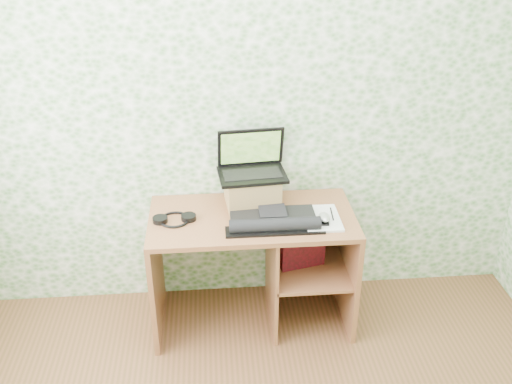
{
  "coord_description": "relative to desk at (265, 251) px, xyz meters",
  "views": [
    {
      "loc": [
        -0.22,
        -1.41,
        2.43
      ],
      "look_at": [
        0.02,
        1.39,
        0.93
      ],
      "focal_mm": 40.0,
      "sensor_mm": 36.0,
      "label": 1
    }
  ],
  "objects": [
    {
      "name": "red_box",
      "position": [
        0.22,
        -0.03,
        0.07
      ],
      "size": [
        0.29,
        0.15,
        0.33
      ],
      "primitive_type": "cube",
      "rotation": [
        0.0,
        0.0,
        0.23
      ],
      "color": "maroon",
      "rests_on": "desk"
    },
    {
      "name": "keyboard",
      "position": [
        0.04,
        -0.13,
        0.3
      ],
      "size": [
        0.55,
        0.28,
        0.08
      ],
      "rotation": [
        0.0,
        0.0,
        -0.0
      ],
      "color": "black",
      "rests_on": "desk"
    },
    {
      "name": "wall_back",
      "position": [
        -0.08,
        0.28,
        0.82
      ],
      "size": [
        3.5,
        0.0,
        3.5
      ],
      "primitive_type": "plane",
      "rotation": [
        1.57,
        0.0,
        0.0
      ],
      "color": "white",
      "rests_on": "ground"
    },
    {
      "name": "riser",
      "position": [
        -0.07,
        0.12,
        0.36
      ],
      "size": [
        0.33,
        0.29,
        0.19
      ],
      "primitive_type": "cube",
      "rotation": [
        0.0,
        0.0,
        0.09
      ],
      "color": "olive",
      "rests_on": "desk"
    },
    {
      "name": "desk",
      "position": [
        0.0,
        0.0,
        0.0
      ],
      "size": [
        1.2,
        0.6,
        0.75
      ],
      "color": "brown",
      "rests_on": "floor"
    },
    {
      "name": "mouse",
      "position": [
        0.32,
        -0.15,
        0.3
      ],
      "size": [
        0.08,
        0.11,
        0.03
      ],
      "primitive_type": "ellipsoid",
      "rotation": [
        0.0,
        0.0,
        -0.12
      ],
      "color": "silver",
      "rests_on": "notepad"
    },
    {
      "name": "pen",
      "position": [
        0.38,
        -0.07,
        0.29
      ],
      "size": [
        0.02,
        0.14,
        0.01
      ],
      "primitive_type": "cylinder",
      "rotation": [
        1.57,
        0.0,
        -0.08
      ],
      "color": "black",
      "rests_on": "notepad"
    },
    {
      "name": "notepad",
      "position": [
        0.32,
        -0.1,
        0.28
      ],
      "size": [
        0.21,
        0.3,
        0.01
      ],
      "primitive_type": "cube",
      "rotation": [
        0.0,
        0.0,
        -0.0
      ],
      "color": "silver",
      "rests_on": "desk"
    },
    {
      "name": "laptop",
      "position": [
        -0.07,
        0.16,
        0.52
      ],
      "size": [
        0.42,
        0.31,
        0.26
      ],
      "rotation": [
        0.0,
        0.0,
        0.09
      ],
      "color": "black",
      "rests_on": "riser"
    },
    {
      "name": "headphones",
      "position": [
        -0.53,
        -0.04,
        0.28
      ],
      "size": [
        0.25,
        0.19,
        0.03
      ],
      "rotation": [
        0.0,
        0.0,
        0.07
      ],
      "color": "black",
      "rests_on": "desk"
    }
  ]
}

